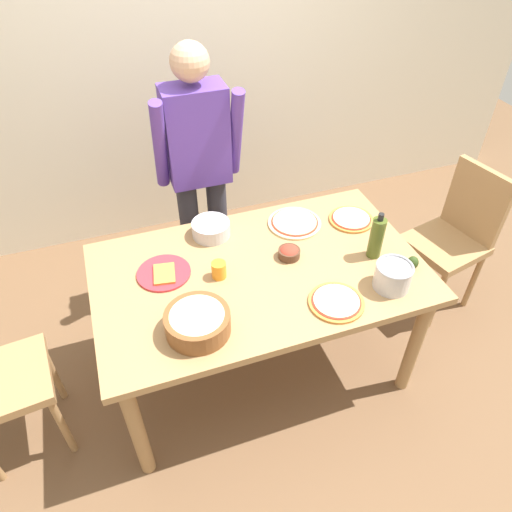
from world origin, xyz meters
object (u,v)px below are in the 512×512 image
(person_cook, at_px, (199,166))
(avocado, at_px, (413,263))
(dining_table, at_px, (259,283))
(steel_pot, at_px, (393,276))
(pizza_second_cooked, at_px, (351,219))
(mixing_bowl_steel, at_px, (211,229))
(chair_wooden_right, at_px, (456,233))
(olive_oil_bottle, at_px, (377,238))
(pizza_cooked_on_tray, at_px, (336,302))
(small_sauce_bowl, at_px, (289,252))
(cup_orange, at_px, (219,270))
(plate_with_slice, at_px, (164,273))
(pizza_raw_on_board, at_px, (295,223))
(popcorn_bowl, at_px, (197,321))

(person_cook, distance_m, avocado, 1.28)
(dining_table, height_order, steel_pot, steel_pot)
(pizza_second_cooked, distance_m, mixing_bowl_steel, 0.77)
(mixing_bowl_steel, bearing_deg, avocado, -33.92)
(chair_wooden_right, bearing_deg, olive_oil_bottle, -163.13)
(pizza_cooked_on_tray, relative_size, steel_pot, 1.46)
(chair_wooden_right, height_order, small_sauce_bowl, chair_wooden_right)
(dining_table, distance_m, mixing_bowl_steel, 0.40)
(olive_oil_bottle, relative_size, cup_orange, 3.01)
(plate_with_slice, xyz_separation_m, mixing_bowl_steel, (0.30, 0.22, 0.03))
(pizza_cooked_on_tray, xyz_separation_m, small_sauce_bowl, (-0.08, 0.37, 0.02))
(person_cook, bearing_deg, plate_with_slice, -118.81)
(pizza_raw_on_board, bearing_deg, small_sauce_bowl, -118.70)
(plate_with_slice, bearing_deg, steel_pot, -23.55)
(pizza_raw_on_board, xyz_separation_m, avocado, (0.40, -0.52, 0.03))
(dining_table, distance_m, person_cook, 0.81)
(popcorn_bowl, relative_size, olive_oil_bottle, 1.09)
(popcorn_bowl, xyz_separation_m, olive_oil_bottle, (0.95, 0.19, 0.05))
(pizza_raw_on_board, relative_size, pizza_second_cooked, 1.19)
(person_cook, bearing_deg, small_sauce_bowl, -69.20)
(chair_wooden_right, height_order, popcorn_bowl, chair_wooden_right)
(mixing_bowl_steel, bearing_deg, pizza_cooked_on_tray, -58.88)
(person_cook, height_order, pizza_cooked_on_tray, person_cook)
(person_cook, distance_m, popcorn_bowl, 1.07)
(chair_wooden_right, xyz_separation_m, mixing_bowl_steel, (-1.47, 0.20, 0.26))
(dining_table, xyz_separation_m, steel_pot, (0.54, -0.31, 0.16))
(pizza_cooked_on_tray, bearing_deg, person_cook, 108.03)
(pizza_raw_on_board, bearing_deg, avocado, -52.02)
(dining_table, relative_size, steel_pot, 9.22)
(plate_with_slice, bearing_deg, olive_oil_bottle, -11.47)
(chair_wooden_right, xyz_separation_m, avocado, (-0.61, -0.37, 0.25))
(person_cook, height_order, avocado, person_cook)
(dining_table, xyz_separation_m, olive_oil_bottle, (0.58, -0.08, 0.20))
(steel_pot, distance_m, avocado, 0.18)
(pizza_second_cooked, bearing_deg, avocado, -77.84)
(pizza_cooked_on_tray, height_order, cup_orange, cup_orange)
(pizza_second_cooked, distance_m, cup_orange, 0.83)
(popcorn_bowl, bearing_deg, olive_oil_bottle, 11.12)
(mixing_bowl_steel, bearing_deg, steel_pot, -43.23)
(mixing_bowl_steel, relative_size, olive_oil_bottle, 0.78)
(pizza_second_cooked, bearing_deg, cup_orange, -166.72)
(pizza_raw_on_board, xyz_separation_m, plate_with_slice, (-0.75, -0.16, -0.00))
(plate_with_slice, relative_size, small_sauce_bowl, 2.36)
(plate_with_slice, xyz_separation_m, small_sauce_bowl, (0.62, -0.08, 0.02))
(popcorn_bowl, bearing_deg, steel_pot, -2.27)
(small_sauce_bowl, distance_m, olive_oil_bottle, 0.43)
(pizza_raw_on_board, height_order, mixing_bowl_steel, mixing_bowl_steel)
(steel_pot, bearing_deg, popcorn_bowl, 177.73)
(steel_pot, bearing_deg, pizza_cooked_on_tray, -176.93)
(plate_with_slice, xyz_separation_m, olive_oil_bottle, (1.02, -0.21, 0.11))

